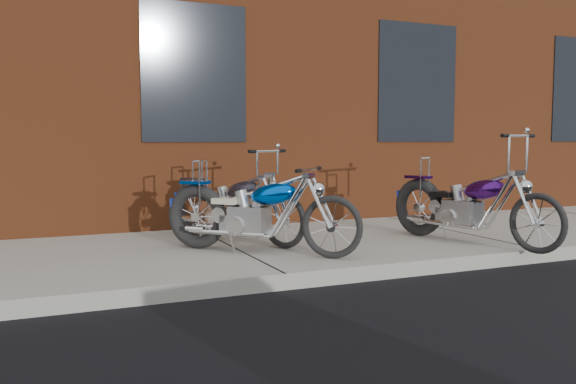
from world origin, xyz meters
name	(u,v)px	position (x,y,z in m)	size (l,w,h in m)	color
ground	(286,290)	(0.00, 0.00, 0.00)	(120.00, 120.00, 0.00)	black
sidewalk	(232,253)	(0.00, 1.50, 0.07)	(22.00, 3.00, 0.15)	gray
building_brick	(129,8)	(0.00, 8.00, 4.00)	(22.00, 10.00, 8.00)	brown
chopper_purple	(469,209)	(2.54, 0.62, 0.55)	(0.77, 2.16, 1.24)	black
chopper_blue	(256,215)	(0.12, 1.04, 0.55)	(1.62, 1.64, 0.96)	black
chopper_third	(232,208)	(0.13, 1.88, 0.53)	(1.02, 1.94, 1.07)	black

